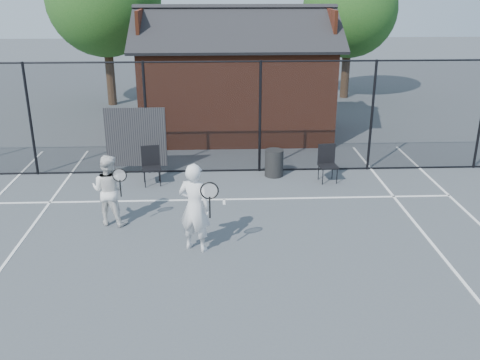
{
  "coord_description": "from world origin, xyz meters",
  "views": [
    {
      "loc": [
        -0.13,
        -8.78,
        4.96
      ],
      "look_at": [
        0.31,
        1.4,
        1.1
      ],
      "focal_mm": 40.0,
      "sensor_mm": 36.0,
      "label": 1
    }
  ],
  "objects_px": {
    "clubhouse": "(236,85)",
    "player_back": "(109,190)",
    "chair_right": "(328,164)",
    "waste_bin": "(274,163)",
    "player_front": "(195,207)",
    "chair_left": "(152,167)"
  },
  "relations": [
    {
      "from": "clubhouse",
      "to": "chair_right",
      "type": "relative_size",
      "value": 6.89
    },
    {
      "from": "player_front",
      "to": "player_back",
      "type": "distance_m",
      "value": 2.25
    },
    {
      "from": "clubhouse",
      "to": "player_back",
      "type": "height_order",
      "value": "clubhouse"
    },
    {
      "from": "player_front",
      "to": "chair_right",
      "type": "xyz_separation_m",
      "value": [
        3.29,
        3.56,
        -0.41
      ]
    },
    {
      "from": "player_back",
      "to": "chair_left",
      "type": "distance_m",
      "value": 2.4
    },
    {
      "from": "chair_right",
      "to": "waste_bin",
      "type": "distance_m",
      "value": 1.44
    },
    {
      "from": "chair_right",
      "to": "waste_bin",
      "type": "xyz_separation_m",
      "value": [
        -1.34,
        0.5,
        -0.11
      ]
    },
    {
      "from": "waste_bin",
      "to": "player_back",
      "type": "bearing_deg",
      "value": -143.66
    },
    {
      "from": "clubhouse",
      "to": "chair_left",
      "type": "bearing_deg",
      "value": -115.34
    },
    {
      "from": "clubhouse",
      "to": "player_front",
      "type": "distance_m",
      "value": 8.56
    },
    {
      "from": "clubhouse",
      "to": "waste_bin",
      "type": "relative_size",
      "value": 9.03
    },
    {
      "from": "player_front",
      "to": "player_back",
      "type": "height_order",
      "value": "player_front"
    },
    {
      "from": "clubhouse",
      "to": "chair_left",
      "type": "distance_m",
      "value": 5.54
    },
    {
      "from": "chair_left",
      "to": "chair_right",
      "type": "distance_m",
      "value": 4.53
    },
    {
      "from": "player_back",
      "to": "chair_left",
      "type": "height_order",
      "value": "player_back"
    },
    {
      "from": "player_back",
      "to": "chair_right",
      "type": "distance_m",
      "value": 5.65
    },
    {
      "from": "waste_bin",
      "to": "clubhouse",
      "type": "bearing_deg",
      "value": 101.07
    },
    {
      "from": "player_front",
      "to": "chair_left",
      "type": "relative_size",
      "value": 1.84
    },
    {
      "from": "chair_right",
      "to": "player_front",
      "type": "bearing_deg",
      "value": -138.98
    },
    {
      "from": "player_front",
      "to": "clubhouse",
      "type": "bearing_deg",
      "value": 82.69
    },
    {
      "from": "player_back",
      "to": "waste_bin",
      "type": "bearing_deg",
      "value": 36.34
    },
    {
      "from": "player_back",
      "to": "player_front",
      "type": "bearing_deg",
      "value": -34.2
    }
  ]
}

